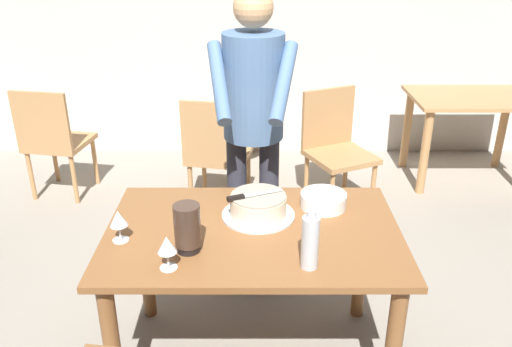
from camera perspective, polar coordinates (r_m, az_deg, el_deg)
back_wall at (r=4.94m, az=-0.43°, el=17.42°), size 10.00×0.12×2.70m
main_dining_table at (r=2.44m, az=-0.54°, el=-8.59°), size 1.31×0.85×0.75m
cake_on_platter at (r=2.45m, az=0.02°, el=-3.55°), size 0.34×0.34×0.11m
cake_knife at (r=2.40m, az=-1.57°, el=-2.49°), size 0.26×0.12×0.02m
plate_stack at (r=2.57m, az=7.01°, el=-2.85°), size 0.22×0.22×0.07m
wine_glass_near at (r=2.32m, az=-14.78°, el=-4.82°), size 0.08×0.08×0.14m
wine_glass_far at (r=2.09m, az=-9.76°, el=-7.67°), size 0.08×0.08×0.14m
water_bottle at (r=2.08m, az=5.61°, el=-7.26°), size 0.07×0.07×0.25m
hurricane_lamp at (r=2.19m, az=-7.60°, el=-5.82°), size 0.11×0.11×0.21m
person_cutting_cake at (r=2.82m, az=-0.61°, el=6.32°), size 0.47×0.56×1.72m
background_table at (r=4.76m, az=21.74°, el=5.89°), size 1.00×0.70×0.74m
background_chair_0 at (r=3.92m, az=-4.46°, el=2.45°), size 0.51×0.51×0.90m
background_chair_1 at (r=4.43m, az=-21.13°, el=3.48°), size 0.51×0.51×0.90m
background_chair_2 at (r=4.05m, az=8.31°, el=3.01°), size 0.59×0.59×0.90m
background_chair_3 at (r=4.65m, az=-2.01°, el=6.12°), size 0.62×0.62×0.90m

